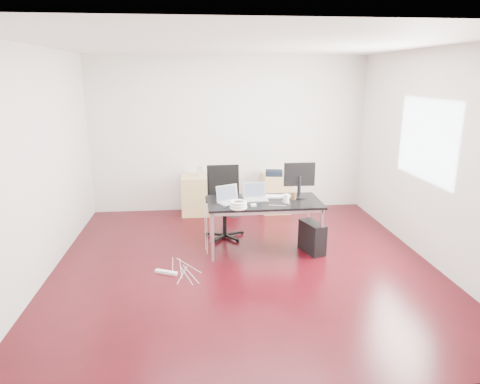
{
  "coord_description": "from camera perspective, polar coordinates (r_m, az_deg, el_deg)",
  "views": [
    {
      "loc": [
        -0.59,
        -5.26,
        2.45
      ],
      "look_at": [
        0.0,
        0.55,
        0.85
      ],
      "focal_mm": 32.0,
      "sensor_mm": 36.0,
      "label": 1
    }
  ],
  "objects": [
    {
      "name": "navy_garment",
      "position": [
        7.74,
        4.56,
        2.55
      ],
      "size": [
        0.34,
        0.29,
        0.09
      ],
      "primitive_type": "cube",
      "rotation": [
        0.0,
        0.0,
        -0.17
      ],
      "color": "black",
      "rests_on": "filing_cabinet_right"
    },
    {
      "name": "filing_cabinet_right",
      "position": [
        7.91,
        4.82,
        -0.13
      ],
      "size": [
        0.5,
        0.5,
        0.7
      ],
      "primitive_type": "cube",
      "color": "tan",
      "rests_on": "ground"
    },
    {
      "name": "laptop_right",
      "position": [
        6.11,
        2.08,
        -0.49
      ],
      "size": [
        0.34,
        0.27,
        0.23
      ],
      "rotation": [
        0.0,
        0.0,
        0.05
      ],
      "color": "silver",
      "rests_on": "desk"
    },
    {
      "name": "filing_cabinet_left",
      "position": [
        7.78,
        -5.94,
        -0.42
      ],
      "size": [
        0.5,
        0.5,
        0.7
      ],
      "primitive_type": "cube",
      "color": "tan",
      "rests_on": "ground"
    },
    {
      "name": "cable_coil",
      "position": [
        5.69,
        -0.21,
        -1.73
      ],
      "size": [
        0.24,
        0.24,
        0.11
      ],
      "rotation": [
        0.0,
        0.0,
        -0.33
      ],
      "color": "white",
      "rests_on": "desk"
    },
    {
      "name": "desk",
      "position": [
        6.07,
        3.24,
        -1.69
      ],
      "size": [
        1.6,
        0.8,
        0.73
      ],
      "color": "black",
      "rests_on": "ground"
    },
    {
      "name": "room_shell",
      "position": [
        5.4,
        0.98,
        4.14
      ],
      "size": [
        5.0,
        5.0,
        5.0
      ],
      "color": "black",
      "rests_on": "ground"
    },
    {
      "name": "office_chair",
      "position": [
        6.62,
        -2.14,
        -0.87
      ],
      "size": [
        0.49,
        0.5,
        1.08
      ],
      "rotation": [
        0.0,
        0.0,
        0.01
      ],
      "color": "black",
      "rests_on": "ground"
    },
    {
      "name": "monitor",
      "position": [
        6.23,
        7.9,
        1.85
      ],
      "size": [
        0.45,
        0.26,
        0.51
      ],
      "rotation": [
        0.0,
        0.0,
        -0.01
      ],
      "color": "black",
      "rests_on": "desk"
    },
    {
      "name": "laptop_left",
      "position": [
        5.95,
        -1.42,
        -0.91
      ],
      "size": [
        0.41,
        0.37,
        0.23
      ],
      "rotation": [
        0.0,
        0.0,
        0.43
      ],
      "color": "silver",
      "rests_on": "desk"
    },
    {
      "name": "power_strip",
      "position": [
        5.64,
        -9.81,
        -10.5
      ],
      "size": [
        0.3,
        0.18,
        0.04
      ],
      "primitive_type": "cube",
      "rotation": [
        0.0,
        0.0,
        -0.43
      ],
      "color": "white",
      "rests_on": "ground"
    },
    {
      "name": "keyboard",
      "position": [
        6.25,
        5.14,
        -0.6
      ],
      "size": [
        0.45,
        0.19,
        0.02
      ],
      "primitive_type": "cube",
      "rotation": [
        0.0,
        0.0,
        -0.12
      ],
      "color": "white",
      "rests_on": "desk"
    },
    {
      "name": "cup_brown",
      "position": [
        6.17,
        7.15,
        -0.51
      ],
      "size": [
        0.09,
        0.09,
        0.1
      ],
      "primitive_type": "cylinder",
      "rotation": [
        0.0,
        0.0,
        0.17
      ],
      "color": "brown",
      "rests_on": "desk"
    },
    {
      "name": "speaker",
      "position": [
        7.68,
        -5.38,
        2.77
      ],
      "size": [
        0.1,
        0.09,
        0.18
      ],
      "primitive_type": "cube",
      "rotation": [
        0.0,
        0.0,
        0.07
      ],
      "color": "#9E9E9E",
      "rests_on": "filing_cabinet_left"
    },
    {
      "name": "power_adapter",
      "position": [
        5.81,
        1.81,
        -1.77
      ],
      "size": [
        0.08,
        0.08,
        0.03
      ],
      "primitive_type": "cube",
      "rotation": [
        0.0,
        0.0,
        0.09
      ],
      "color": "white",
      "rests_on": "desk"
    },
    {
      "name": "wastebasket",
      "position": [
        7.68,
        -0.96,
        -2.18
      ],
      "size": [
        0.29,
        0.29,
        0.28
      ],
      "primitive_type": "cylinder",
      "rotation": [
        0.0,
        0.0,
        -0.25
      ],
      "color": "black",
      "rests_on": "ground"
    },
    {
      "name": "cup_white",
      "position": [
        5.99,
        6.2,
        -0.86
      ],
      "size": [
        0.08,
        0.08,
        0.12
      ],
      "primitive_type": "cylinder",
      "rotation": [
        0.0,
        0.0,
        -0.05
      ],
      "color": "white",
      "rests_on": "desk"
    },
    {
      "name": "pc_tower",
      "position": [
        6.21,
        9.6,
        -5.97
      ],
      "size": [
        0.33,
        0.49,
        0.44
      ],
      "primitive_type": "cube",
      "rotation": [
        0.0,
        0.0,
        0.3
      ],
      "color": "black",
      "rests_on": "ground"
    }
  ]
}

